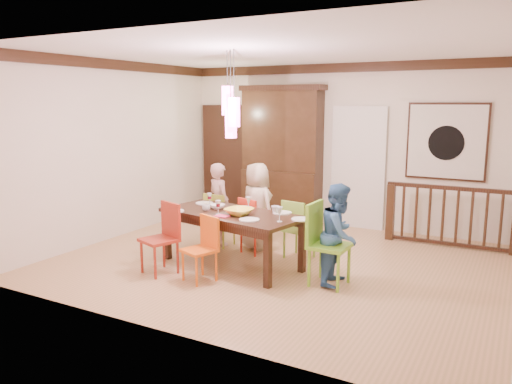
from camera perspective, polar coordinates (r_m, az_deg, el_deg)
The scene contains 36 objects.
floor at distance 7.14m, azimuth 2.64°, elevation -7.97°, with size 6.00×6.00×0.00m, color tan.
ceiling at distance 6.82m, azimuth 2.85°, elevation 15.86°, with size 6.00×6.00×0.00m, color white.
wall_back at distance 9.13m, azimuth 9.63°, elevation 5.20°, with size 6.00×6.00×0.00m, color beige.
wall_left at distance 8.56m, azimuth -15.70°, elevation 4.63°, with size 5.00×5.00×0.00m, color beige.
crown_molding at distance 6.81m, azimuth 2.85°, elevation 15.19°, with size 6.00×5.00×0.16m, color black, non-canonical shape.
panel_door at distance 10.16m, azimuth -3.46°, elevation 3.56°, with size 1.04×0.07×2.24m, color black.
white_doorway at distance 9.04m, azimuth 11.58°, elevation 2.53°, with size 0.97×0.05×2.22m, color silver.
painting at distance 8.67m, azimuth 20.93°, elevation 5.40°, with size 1.25×0.06×1.25m.
pendant_cluster at distance 6.65m, azimuth -2.89°, elevation 9.16°, with size 0.27×0.21×1.14m.
dining_table at distance 6.83m, azimuth -2.78°, elevation -3.06°, with size 2.11×1.25×0.75m.
chair_far_left at distance 7.82m, azimuth -4.09°, elevation -2.69°, with size 0.39×0.39×0.84m.
chair_far_mid at distance 7.44m, azimuth -0.04°, elevation -3.36°, with size 0.48×0.48×0.84m.
chair_far_right at distance 7.22m, azimuth 5.00°, elevation -3.75°, with size 0.45×0.45×0.86m.
chair_near_left at distance 6.66m, azimuth -11.05°, elevation -4.74°, with size 0.53×0.53×0.93m.
chair_near_mid at distance 6.31m, azimuth -6.52°, elevation -6.03°, with size 0.47×0.47×0.82m.
chair_end_right at distance 6.18m, azimuth 8.44°, elevation -5.33°, with size 0.47×0.47×1.02m.
china_hutch at distance 9.36m, azimuth 2.98°, elevation 4.34°, with size 1.61×0.46×2.54m.
balustrade at distance 8.30m, azimuth 21.29°, elevation -2.52°, with size 1.95×0.12×0.96m.
person_far_left at distance 7.87m, azimuth -4.22°, elevation -1.37°, with size 0.47×0.31×1.30m, color #D3A7A1.
person_far_mid at distance 7.61m, azimuth 0.13°, elevation -1.63°, with size 0.65×0.42×1.33m, color #C6B595.
person_end_right at distance 6.23m, azimuth 9.50°, elevation -4.78°, with size 0.61×0.48×1.26m, color teal.
serving_bowl at distance 6.64m, azimuth -1.94°, elevation -2.26°, with size 0.36×0.36×0.09m, color yellow.
small_bowl at distance 7.02m, azimuth -4.41°, elevation -1.68°, with size 0.21×0.21×0.07m, color white.
cup_left at distance 6.92m, azimuth -5.72°, elevation -1.81°, with size 0.11×0.11×0.09m, color silver.
cup_right at distance 6.72m, azimuth 2.23°, elevation -2.04°, with size 0.11×0.11×0.10m, color silver.
plate_far_left at distance 7.41m, azimuth -5.93°, elevation -1.28°, with size 0.26×0.26×0.01m, color white.
plate_far_mid at distance 7.05m, azimuth -1.43°, elevation -1.82°, with size 0.26×0.26×0.01m, color white.
plate_far_right at distance 6.75m, azimuth 2.99°, elevation -2.37°, with size 0.26×0.26×0.01m, color white.
plate_near_left at distance 6.94m, azimuth -9.30°, elevation -2.16°, with size 0.26×0.26×0.01m, color white.
plate_near_mid at distance 6.35m, azimuth -0.78°, elevation -3.19°, with size 0.26×0.26×0.01m, color white.
plate_end_right at distance 6.40m, azimuth 5.22°, elevation -3.12°, with size 0.26×0.26×0.01m, color white.
wine_glass_a at distance 7.22m, azimuth -5.33°, elevation -0.86°, with size 0.08×0.08×0.19m, color #590C19, non-canonical shape.
wine_glass_b at distance 6.91m, azimuth -0.86°, elevation -1.34°, with size 0.08×0.08×0.19m, color silver, non-canonical shape.
wine_glass_c at distance 6.68m, azimuth -4.35°, elevation -1.77°, with size 0.08×0.08×0.19m, color #590C19, non-canonical shape.
wine_glass_d at distance 6.26m, azimuth 2.71°, elevation -2.56°, with size 0.08×0.08×0.19m, color silver, non-canonical shape.
napkin at distance 6.55m, azimuth -3.91°, elevation -2.78°, with size 0.18×0.14×0.01m, color #D83359.
Camera 1 is at (2.95, -6.11, 2.23)m, focal length 35.00 mm.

